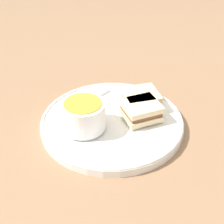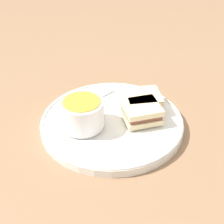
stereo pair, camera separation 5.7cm
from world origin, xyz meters
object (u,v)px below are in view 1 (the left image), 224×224
(soup_bowl, at_px, (83,115))
(sandwich_half_near, at_px, (141,110))
(sandwich_half_far, at_px, (141,99))
(spoon, at_px, (77,106))

(soup_bowl, height_order, sandwich_half_near, soup_bowl)
(sandwich_half_near, distance_m, sandwich_half_far, 0.04)
(sandwich_half_far, bearing_deg, soup_bowl, 4.21)
(soup_bowl, bearing_deg, sandwich_half_near, 167.74)
(sandwich_half_near, bearing_deg, sandwich_half_far, -121.64)
(spoon, distance_m, sandwich_half_near, 0.15)
(soup_bowl, xyz_separation_m, sandwich_half_far, (-0.15, -0.01, -0.01))
(spoon, xyz_separation_m, sandwich_half_far, (-0.13, 0.06, 0.01))
(spoon, height_order, sandwich_half_far, sandwich_half_far)
(spoon, bearing_deg, sandwich_half_far, 133.92)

